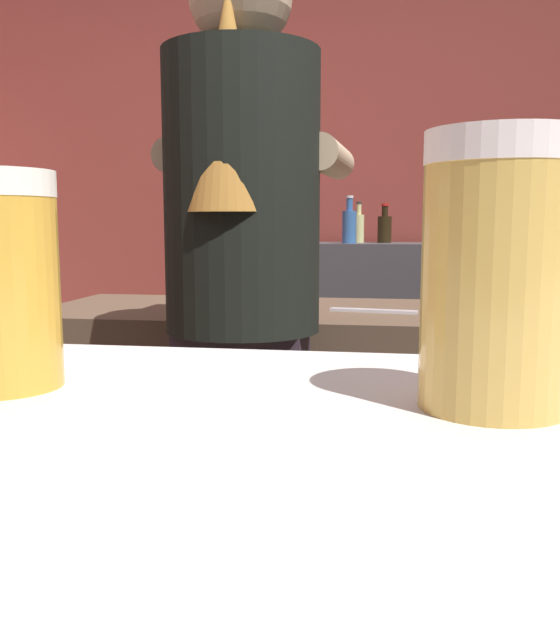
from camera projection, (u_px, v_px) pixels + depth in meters
wall_back at (333, 181)px, 3.45m from camera, size 5.20×0.10×2.70m
prep_counter at (407, 465)px, 1.99m from camera, size 2.10×0.60×0.90m
back_shelf at (347, 354)px, 3.28m from camera, size 0.81×0.36×1.05m
bartender at (242, 289)px, 1.52m from camera, size 0.44×0.52×1.72m
mixing_bowl at (249, 298)px, 2.01m from camera, size 0.19×0.19×0.05m
chefs_knife at (373, 311)px, 1.89m from camera, size 0.24×0.07×0.01m
pint_glass_near at (497, 273)px, 0.37m from camera, size 0.08×0.08×0.15m
bottle_soy at (312, 222)px, 3.26m from camera, size 0.07×0.07×0.24m
bottle_hot_sauce at (349, 225)px, 3.11m from camera, size 0.06×0.06×0.21m
bottle_olive_oil at (359, 227)px, 3.21m from camera, size 0.05×0.05×0.19m
bottle_vinegar at (385, 228)px, 3.20m from camera, size 0.06×0.06×0.18m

